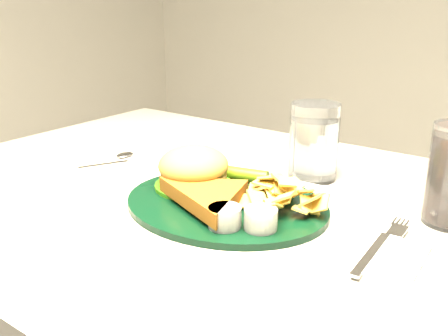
% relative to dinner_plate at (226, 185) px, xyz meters
% --- Properties ---
extents(dinner_plate, '(0.34, 0.29, 0.07)m').
position_rel_dinner_plate_xyz_m(dinner_plate, '(0.00, 0.00, 0.00)').
color(dinner_plate, black).
rests_on(dinner_plate, table).
extents(water_glass, '(0.10, 0.10, 0.14)m').
position_rel_dinner_plate_xyz_m(water_glass, '(0.05, 0.20, 0.03)').
color(water_glass, white).
rests_on(water_glass, table).
extents(fork_napkin, '(0.13, 0.17, 0.01)m').
position_rel_dinner_plate_xyz_m(fork_napkin, '(0.24, -0.01, -0.03)').
color(fork_napkin, silver).
rests_on(fork_napkin, table).
extents(spoon, '(0.09, 0.13, 0.01)m').
position_rel_dinner_plate_xyz_m(spoon, '(-0.31, 0.02, -0.03)').
color(spoon, silver).
rests_on(spoon, table).
extents(ramekin, '(0.05, 0.05, 0.03)m').
position_rel_dinner_plate_xyz_m(ramekin, '(-0.20, 0.17, -0.02)').
color(ramekin, white).
rests_on(ramekin, table).
extents(wrapped_straw, '(0.18, 0.08, 0.01)m').
position_rel_dinner_plate_xyz_m(wrapped_straw, '(0.01, 0.15, -0.03)').
color(wrapped_straw, white).
rests_on(wrapped_straw, table).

